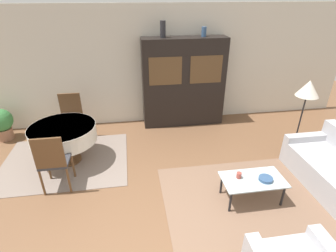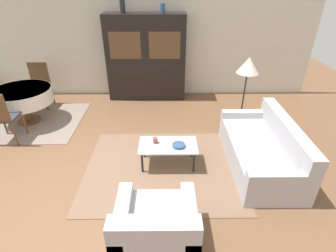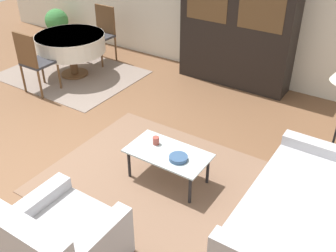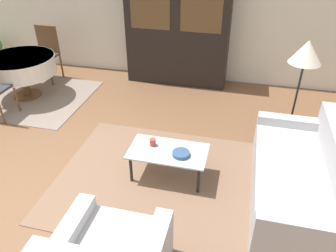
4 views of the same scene
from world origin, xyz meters
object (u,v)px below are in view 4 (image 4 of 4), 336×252
Objects in this scene: dining_table at (20,65)px; dining_chair_far at (46,50)px; couch at (302,179)px; coffee_table at (168,153)px; display_cabinet at (178,30)px; bowl at (181,154)px; floor_lamp at (306,56)px; cup at (153,142)px.

dining_chair_far is at bearing 90.00° from dining_table.
coffee_table is (-1.55, 0.02, 0.07)m from couch.
coffee_table is 2.94m from display_cabinet.
coffee_table is 4.57× the size of bowl.
dining_table is 1.16× the size of dining_chair_far.
dining_table is 3.55m from bowl.
couch is 9.31× the size of bowl.
display_cabinet is 2.57m from floor_lamp.
dining_chair_far is at bearing 140.91° from cup.
dining_table is (-3.01, 1.52, 0.24)m from coffee_table.
coffee_table is at bearing 142.15° from dining_chair_far.
couch is at bearing 1.50° from bowl.
display_cabinet reaches higher than couch.
couch is at bearing -2.54° from cup.
dining_chair_far is 3.98m from bowl.
bowl is (3.18, -1.57, -0.17)m from dining_table.
bowl is at bearing 143.06° from dining_chair_far.
floor_lamp reaches higher than bowl.
cup is (2.80, -1.46, -0.15)m from dining_table.
couch is at bearing -87.91° from floor_lamp.
dining_table is 0.82m from dining_chair_far.
cup is (2.80, -2.28, -0.14)m from dining_chair_far.
couch is 3.58m from display_cabinet.
floor_lamp reaches higher than cup.
floor_lamp reaches higher than dining_table.
display_cabinet reaches higher than cup.
dining_chair_far is 3.61m from cup.
coffee_table is 2.16m from floor_lamp.
display_cabinet is at bearing 142.08° from floor_lamp.
cup is 0.40m from bowl.
dining_chair_far reaches higher than dining_table.
bowl is at bearing -135.85° from floor_lamp.
cup is at bearing 163.29° from coffee_table.
dining_table is 4.57m from floor_lamp.
display_cabinet is 9.83× the size of bowl.
bowl is at bearing -76.71° from display_cabinet.
bowl is (0.68, -2.87, -0.60)m from display_cabinet.
floor_lamp is (2.01, -1.57, 0.25)m from display_cabinet.
bowl is at bearing -16.84° from cup.
coffee_table is 0.19m from bowl.
coffee_table is 0.46× the size of display_cabinet.
coffee_table is at bearing -26.80° from dining_table.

